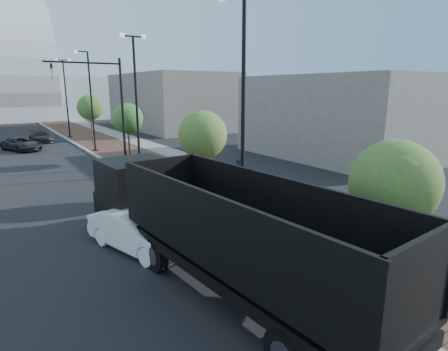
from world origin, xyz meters
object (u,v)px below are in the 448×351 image
white_sedan (138,231)px  dark_car_mid (22,144)px  pedestrian (238,171)px  dump_truck (176,218)px

white_sedan → dark_car_mid: 27.98m
dark_car_mid → pedestrian: size_ratio=2.95×
white_sedan → dark_car_mid: size_ratio=0.97×
dump_truck → dark_car_mid: 29.40m
dump_truck → pedestrian: size_ratio=8.52×
dump_truck → dark_car_mid: bearing=90.1°
pedestrian → dump_truck: bearing=34.0°
white_sedan → pedestrian: bearing=17.8°
white_sedan → pedestrian: (8.86, 6.21, 0.05)m
dump_truck → dark_car_mid: dump_truck is taller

